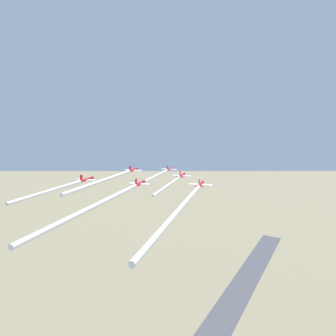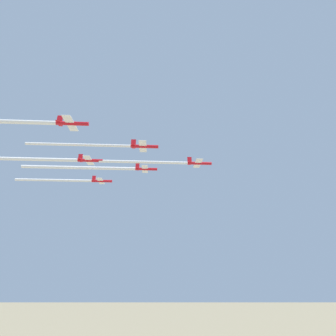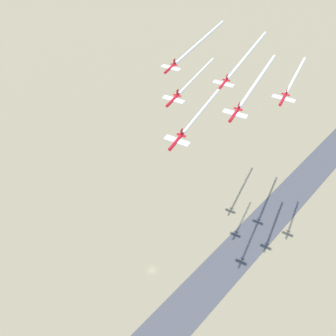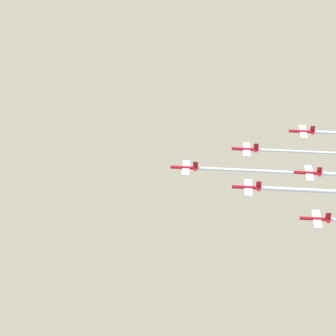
# 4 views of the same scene
# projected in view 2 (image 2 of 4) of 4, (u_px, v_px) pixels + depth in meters

# --- Properties ---
(jet_0) EXTENTS (7.72, 7.86, 2.79)m
(jet_0) POSITION_uv_depth(u_px,v_px,m) (199.00, 163.00, 89.95)
(jet_0) COLOR red
(jet_1) EXTENTS (7.72, 7.86, 2.79)m
(jet_1) POSITION_uv_depth(u_px,v_px,m) (145.00, 169.00, 99.77)
(jet_1) COLOR red
(jet_2) EXTENTS (7.72, 7.86, 2.79)m
(jet_2) POSITION_uv_depth(u_px,v_px,m) (144.00, 146.00, 79.08)
(jet_2) COLOR red
(jet_3) EXTENTS (7.72, 7.86, 2.79)m
(jet_3) POSITION_uv_depth(u_px,v_px,m) (101.00, 181.00, 108.37)
(jet_3) COLOR red
(jet_4) EXTENTS (7.72, 7.86, 2.79)m
(jet_4) POSITION_uv_depth(u_px,v_px,m) (89.00, 160.00, 88.10)
(jet_4) COLOR red
(jet_5) EXTENTS (7.72, 7.86, 2.79)m
(jet_5) POSITION_uv_depth(u_px,v_px,m) (71.00, 123.00, 68.29)
(jet_5) COLOR red
(smoke_trail_0) EXTENTS (17.12, 25.69, 0.93)m
(smoke_trail_0) POSITION_uv_depth(u_px,v_px,m) (144.00, 162.00, 88.97)
(smoke_trail_0) COLOR white
(smoke_trail_1) EXTENTS (23.90, 35.98, 1.15)m
(smoke_trail_1) POSITION_uv_depth(u_px,v_px,m) (79.00, 168.00, 98.47)
(smoke_trail_1) COLOR white
(smoke_trail_2) EXTENTS (17.55, 26.45, 0.81)m
(smoke_trail_2) POSITION_uv_depth(u_px,v_px,m) (79.00, 145.00, 78.07)
(smoke_trail_2) COLOR white
(smoke_trail_3) EXTENTS (17.57, 26.35, 0.98)m
(smoke_trail_3) POSITION_uv_depth(u_px,v_px,m) (54.00, 180.00, 107.37)
(smoke_trail_3) COLOR white
(smoke_trail_4) EXTENTS (27.92, 42.19, 1.14)m
(smoke_trail_4) POSITION_uv_depth(u_px,v_px,m) (2.00, 159.00, 86.62)
(smoke_trail_4) COLOR white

